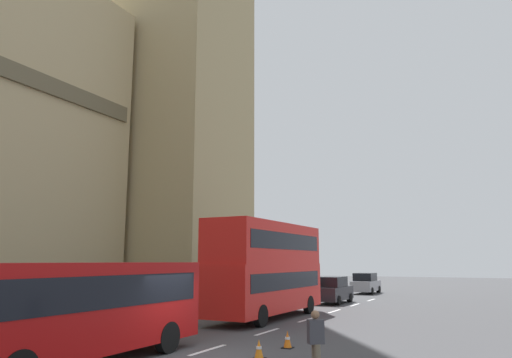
{
  "coord_description": "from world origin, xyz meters",
  "views": [
    {
      "loc": [
        -12.75,
        -8.93,
        2.95
      ],
      "look_at": [
        12.22,
        3.78,
        7.83
      ],
      "focal_mm": 33.03,
      "sensor_mm": 36.0,
      "label": 1
    }
  ],
  "objects": [
    {
      "name": "pedestrian_by_kerb",
      "position": [
        -0.85,
        -4.59,
        0.91
      ],
      "size": [
        0.44,
        0.46,
        1.69
      ],
      "color": "#726651",
      "rests_on": "ground_plane"
    },
    {
      "name": "sedan_trailing",
      "position": [
        31.23,
        2.12,
        0.91
      ],
      "size": [
        4.4,
        1.86,
        1.85
      ],
      "color": "gray",
      "rests_on": "ground_plane"
    },
    {
      "name": "traffic_cone_middle",
      "position": [
        0.72,
        -2.17,
        0.28
      ],
      "size": [
        0.36,
        0.36,
        0.58
      ],
      "color": "black",
      "rests_on": "ground_plane"
    },
    {
      "name": "ground_plane",
      "position": [
        0.0,
        0.0,
        0.0
      ],
      "size": [
        160.0,
        160.0,
        0.0
      ],
      "primitive_type": "plane",
      "color": "#424244"
    },
    {
      "name": "lane_centre_marking",
      "position": [
        5.83,
        0.0,
        0.0
      ],
      "size": [
        39.0,
        0.16,
        0.01
      ],
      "color": "silver",
      "rests_on": "ground_plane"
    },
    {
      "name": "sedan_lead",
      "position": [
        20.09,
        1.72,
        0.91
      ],
      "size": [
        4.4,
        1.86,
        1.85
      ],
      "color": "black",
      "rests_on": "ground_plane"
    },
    {
      "name": "traffic_cone_east",
      "position": [
        2.77,
        -2.25,
        0.28
      ],
      "size": [
        0.36,
        0.36,
        0.58
      ],
      "color": "black",
      "rests_on": "ground_plane"
    },
    {
      "name": "double_decker_bus",
      "position": [
        10.03,
        2.0,
        2.71
      ],
      "size": [
        9.55,
        2.54,
        4.9
      ],
      "color": "red",
      "rests_on": "ground_plane"
    }
  ]
}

